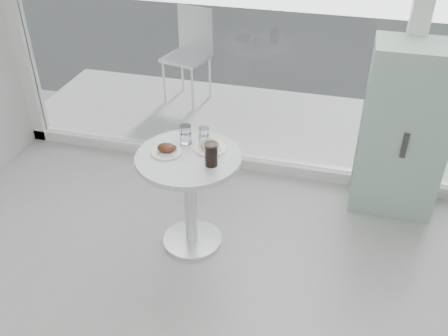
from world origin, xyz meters
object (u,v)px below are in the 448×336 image
(plate_fritter, at_px, (167,149))
(water_tumbler_a, at_px, (186,135))
(plate_donut, at_px, (210,146))
(cola_glass, at_px, (211,155))
(patio_chair, at_px, (190,49))
(main_table, at_px, (190,182))
(water_tumbler_b, at_px, (204,137))
(mint_cabinet, at_px, (403,131))

(plate_fritter, relative_size, water_tumbler_a, 1.55)
(plate_donut, bearing_deg, cola_glass, -71.93)
(patio_chair, relative_size, cola_glass, 6.20)
(plate_fritter, bearing_deg, patio_chair, 104.35)
(main_table, bearing_deg, patio_chair, 107.86)
(patio_chair, distance_m, water_tumbler_a, 2.23)
(water_tumbler_b, bearing_deg, main_table, -108.54)
(water_tumbler_b, distance_m, cola_glass, 0.28)
(plate_donut, bearing_deg, patio_chair, 111.55)
(main_table, distance_m, plate_fritter, 0.29)
(mint_cabinet, relative_size, plate_donut, 6.18)
(main_table, xyz_separation_m, water_tumbler_b, (0.06, 0.17, 0.27))
(plate_donut, relative_size, cola_glass, 1.38)
(plate_fritter, distance_m, water_tumbler_a, 0.18)
(plate_fritter, xyz_separation_m, water_tumbler_b, (0.21, 0.18, 0.03))
(patio_chair, height_order, plate_donut, patio_chair)
(water_tumbler_a, bearing_deg, cola_glass, -42.11)
(main_table, relative_size, plate_donut, 3.47)
(patio_chair, bearing_deg, mint_cabinet, -18.73)
(patio_chair, distance_m, plate_fritter, 2.35)
(mint_cabinet, bearing_deg, plate_donut, -150.00)
(main_table, height_order, plate_donut, plate_donut)
(plate_fritter, bearing_deg, mint_cabinet, 28.94)
(mint_cabinet, relative_size, water_tumbler_a, 10.23)
(mint_cabinet, relative_size, plate_fritter, 6.59)
(main_table, distance_m, water_tumbler_a, 0.32)
(plate_donut, bearing_deg, plate_fritter, -155.94)
(patio_chair, bearing_deg, plate_fritter, -61.45)
(plate_donut, relative_size, water_tumbler_a, 1.66)
(main_table, distance_m, cola_glass, 0.35)
(patio_chair, xyz_separation_m, cola_glass, (0.91, -2.34, 0.23))
(mint_cabinet, relative_size, patio_chair, 1.37)
(water_tumbler_a, bearing_deg, patio_chair, 107.42)
(water_tumbler_a, relative_size, water_tumbler_b, 1.09)
(plate_donut, distance_m, cola_glass, 0.20)
(plate_fritter, xyz_separation_m, cola_glass, (0.33, -0.07, 0.05))
(main_table, bearing_deg, cola_glass, -21.48)
(plate_fritter, bearing_deg, water_tumbler_a, 62.41)
(mint_cabinet, bearing_deg, patio_chair, 147.17)
(water_tumbler_b, relative_size, cola_glass, 0.76)
(mint_cabinet, xyz_separation_m, water_tumbler_a, (-1.50, -0.72, 0.14))
(plate_fritter, relative_size, cola_glass, 1.29)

